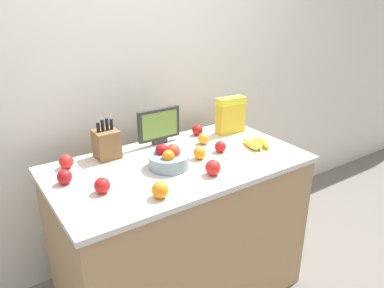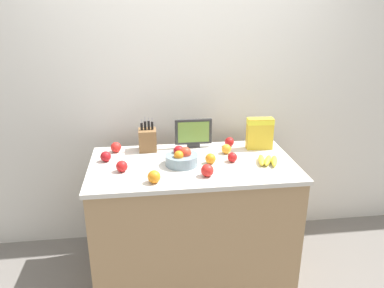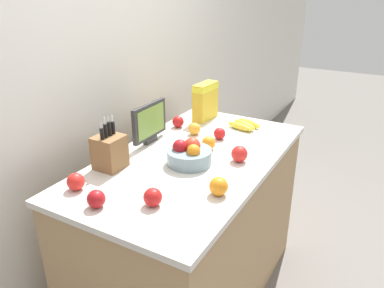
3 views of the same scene
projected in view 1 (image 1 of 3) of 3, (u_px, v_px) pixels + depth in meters
wall_back at (128, 77)px, 2.42m from camera, size 9.00×0.06×2.60m
counter at (180, 231)px, 2.28m from camera, size 1.43×0.79×0.93m
knife_block at (106, 144)px, 2.13m from camera, size 0.13×0.13×0.27m
small_monitor at (159, 125)px, 2.31m from camera, size 0.28×0.03×0.23m
cereal_box at (230, 113)px, 2.49m from camera, size 0.20×0.09×0.24m
fruit_bowl at (169, 159)px, 2.02m from camera, size 0.22×0.22×0.13m
banana_bunch at (257, 143)px, 2.30m from camera, size 0.18×0.21×0.04m
apple_leftmost at (220, 147)px, 2.22m from camera, size 0.07×0.07×0.07m
apple_rightmost at (66, 161)px, 2.01m from camera, size 0.08×0.08×0.08m
apple_middle at (197, 130)px, 2.48m from camera, size 0.07×0.07×0.07m
apple_by_knife_block at (102, 185)px, 1.77m from camera, size 0.08×0.08×0.08m
apple_near_bananas at (213, 168)px, 1.94m from camera, size 0.08×0.08×0.08m
apple_front at (65, 177)px, 1.85m from camera, size 0.07×0.07×0.07m
orange_by_cereal at (160, 190)px, 1.72m from camera, size 0.08×0.08×0.08m
orange_back_center at (203, 138)px, 2.33m from camera, size 0.07×0.07×0.07m
orange_mid_left at (200, 153)px, 2.13m from camera, size 0.07×0.07×0.07m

